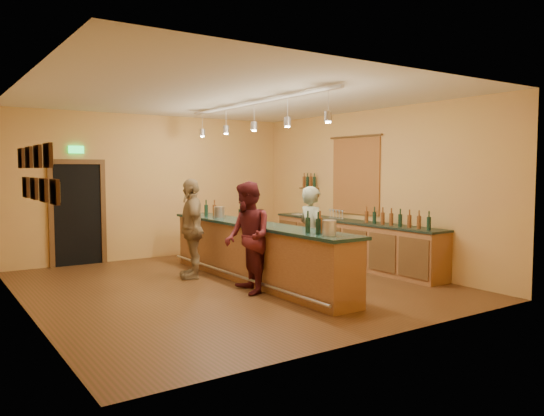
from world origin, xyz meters
TOP-DOWN VIEW (x-y plane):
  - floor at (0.00, 0.00)m, footprint 7.00×7.00m
  - ceiling at (0.00, 0.00)m, footprint 6.50×7.00m
  - wall_back at (0.00, 3.50)m, footprint 6.50×0.02m
  - wall_front at (0.00, -3.50)m, footprint 6.50×0.02m
  - wall_left at (-3.25, 0.00)m, footprint 0.02×7.00m
  - wall_right at (3.25, 0.00)m, footprint 0.02×7.00m
  - doorway at (-1.70, 3.47)m, footprint 1.15×0.09m
  - tapestry at (3.23, 0.40)m, footprint 0.03×1.40m
  - bottle_shelf at (3.17, 1.90)m, footprint 0.17×0.55m
  - picture_grid at (-3.21, -0.75)m, footprint 0.06×2.20m
  - back_counter at (2.97, 0.18)m, footprint 0.60×4.55m
  - tasting_bar at (0.46, -0.00)m, footprint 0.73×5.10m
  - pendant_track at (0.46, -0.00)m, footprint 0.11×4.60m
  - bartender at (1.15, -0.77)m, footprint 0.44×0.64m
  - customer_a at (-0.09, -0.68)m, footprint 0.87×1.02m
  - customer_b at (-0.31, 0.94)m, footprint 0.76×1.16m
  - bar_stool at (1.71, 1.40)m, footprint 0.35×0.35m

SIDE VIEW (x-z plane):
  - floor at x=0.00m, z-range 0.00..0.00m
  - back_counter at x=2.97m, z-range -0.15..1.12m
  - bar_stool at x=1.71m, z-range 0.22..0.94m
  - tasting_bar at x=0.46m, z-range -0.08..1.30m
  - bartender at x=1.15m, z-range 0.00..1.71m
  - customer_a at x=-0.09m, z-range 0.00..1.81m
  - customer_b at x=-0.31m, z-range 0.00..1.83m
  - doorway at x=-1.70m, z-range -0.11..2.36m
  - wall_back at x=0.00m, z-range 0.00..3.20m
  - wall_front at x=0.00m, z-range 0.00..3.20m
  - wall_left at x=-3.25m, z-range 0.00..3.20m
  - wall_right at x=3.25m, z-range 0.00..3.20m
  - bottle_shelf at x=3.17m, z-range 1.39..1.94m
  - tapestry at x=3.23m, z-range 1.05..2.65m
  - picture_grid at x=-3.21m, z-range 1.60..2.30m
  - pendant_track at x=0.46m, z-range 2.73..3.24m
  - ceiling at x=0.00m, z-range 3.19..3.21m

